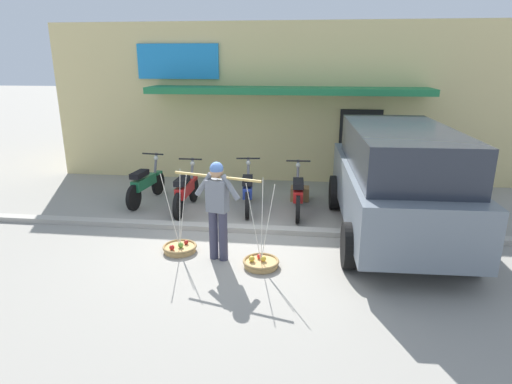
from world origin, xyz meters
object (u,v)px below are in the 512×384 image
fruit_vendor (217,205)px  parked_truck (396,179)px  motorcycle_end_of_row (298,193)px  fruit_basket_right_side (261,262)px  motorcycle_third_in_row (248,190)px  fruit_basket_left_side (180,247)px  motorcycle_nearest_shop (145,184)px  wooden_crate (300,193)px  motorcycle_second_in_row (186,191)px

fruit_vendor → parked_truck: bearing=24.5°
fruit_vendor → motorcycle_end_of_row: 2.81m
motorcycle_end_of_row → fruit_basket_right_side: bearing=-101.0°
motorcycle_third_in_row → motorcycle_end_of_row: (1.12, -0.12, 0.00)m
fruit_basket_left_side → motorcycle_third_in_row: 2.57m
fruit_basket_right_side → motorcycle_nearest_shop: 4.30m
motorcycle_nearest_shop → parked_truck: 5.63m
fruit_basket_left_side → motorcycle_nearest_shop: bearing=121.4°
motorcycle_nearest_shop → wooden_crate: size_ratio=4.13×
motorcycle_nearest_shop → fruit_vendor: bearing=-50.1°
motorcycle_nearest_shop → motorcycle_third_in_row: bearing=-4.8°
motorcycle_nearest_shop → wooden_crate: 3.68m
fruit_basket_left_side → wooden_crate: fruit_basket_left_side is taller
motorcycle_nearest_shop → motorcycle_second_in_row: 1.19m
fruit_vendor → wooden_crate: bearing=69.2°
fruit_basket_right_side → motorcycle_nearest_shop: (-3.07, 2.99, 0.38)m
fruit_vendor → motorcycle_second_in_row: size_ratio=0.93×
motorcycle_third_in_row → parked_truck: parked_truck is taller
fruit_basket_left_side → motorcycle_nearest_shop: (-1.58, 2.59, 0.38)m
fruit_basket_left_side → motorcycle_second_in_row: 2.23m
fruit_vendor → fruit_basket_right_side: 1.18m
fruit_basket_left_side → motorcycle_third_in_row: bearing=69.6°
fruit_vendor → motorcycle_nearest_shop: bearing=129.9°
fruit_basket_left_side → parked_truck: parked_truck is taller
fruit_vendor → fruit_basket_right_side: size_ratio=1.17×
motorcycle_nearest_shop → fruit_basket_left_side: bearing=-58.6°
fruit_basket_right_side → fruit_basket_left_side: bearing=164.9°
motorcycle_end_of_row → wooden_crate: size_ratio=4.14×
fruit_basket_right_side → motorcycle_end_of_row: 2.73m
fruit_vendor → fruit_basket_right_side: fruit_vendor is taller
fruit_vendor → motorcycle_second_in_row: 2.70m
fruit_basket_left_side → fruit_basket_right_side: same height
motorcycle_nearest_shop → motorcycle_second_in_row: (1.10, -0.44, 0.00)m
motorcycle_third_in_row → wooden_crate: size_ratio=4.13×
motorcycle_second_in_row → parked_truck: 4.47m
fruit_basket_right_side → motorcycle_second_in_row: 3.24m
motorcycle_second_in_row → parked_truck: bearing=-12.2°
motorcycle_end_of_row → fruit_basket_left_side: bearing=-131.6°
fruit_vendor → motorcycle_end_of_row: fruit_vendor is taller
motorcycle_third_in_row → parked_truck: (2.95, -1.17, 0.68)m
fruit_basket_left_side → wooden_crate: 3.79m
motorcycle_end_of_row → motorcycle_second_in_row: bearing=-177.4°
fruit_basket_right_side → motorcycle_third_in_row: 2.87m
fruit_basket_right_side → wooden_crate: fruit_basket_right_side is taller
motorcycle_nearest_shop → motorcycle_end_of_row: same height
motorcycle_second_in_row → fruit_basket_left_side: bearing=-77.4°
fruit_basket_left_side → parked_truck: size_ratio=0.30×
fruit_vendor → motorcycle_end_of_row: bearing=62.9°
fruit_vendor → wooden_crate: fruit_vendor is taller
fruit_vendor → fruit_basket_left_side: (-0.75, 0.20, -0.90)m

